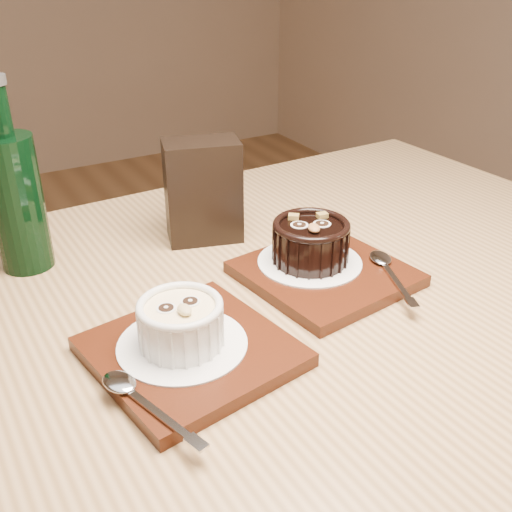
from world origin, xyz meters
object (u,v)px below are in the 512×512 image
(ramekin_dark, at_px, (311,240))
(condiment_stand, at_px, (203,191))
(tray_left, at_px, (191,352))
(ramekin_white, at_px, (181,321))
(table, at_px, (249,375))
(green_bottle, at_px, (16,198))
(tray_right, at_px, (325,274))

(ramekin_dark, distance_m, condiment_stand, 0.17)
(tray_left, height_order, ramekin_white, ramekin_white)
(tray_left, relative_size, condiment_stand, 1.29)
(ramekin_dark, bearing_deg, ramekin_white, -136.20)
(table, relative_size, ramekin_white, 14.50)
(tray_left, relative_size, green_bottle, 0.75)
(ramekin_dark, relative_size, green_bottle, 0.40)
(table, height_order, ramekin_white, ramekin_white)
(ramekin_dark, bearing_deg, green_bottle, 169.91)
(table, xyz_separation_m, green_bottle, (-0.19, 0.24, 0.18))
(ramekin_dark, bearing_deg, condiment_stand, 137.27)
(green_bottle, bearing_deg, condiment_stand, -10.08)
(tray_right, relative_size, ramekin_dark, 1.90)
(tray_left, distance_m, ramekin_white, 0.04)
(ramekin_white, bearing_deg, condiment_stand, 61.02)
(condiment_stand, bearing_deg, green_bottle, 169.92)
(tray_right, bearing_deg, ramekin_dark, 108.62)
(tray_left, relative_size, tray_right, 1.00)
(table, relative_size, green_bottle, 5.11)
(condiment_stand, bearing_deg, ramekin_dark, -65.95)
(tray_left, xyz_separation_m, condiment_stand, (0.13, 0.24, 0.06))
(ramekin_dark, xyz_separation_m, condiment_stand, (-0.07, 0.16, 0.02))
(ramekin_white, relative_size, green_bottle, 0.35)
(ramekin_white, bearing_deg, green_bottle, 110.14)
(table, distance_m, tray_left, 0.14)
(ramekin_white, relative_size, condiment_stand, 0.60)
(tray_right, distance_m, condiment_stand, 0.20)
(ramekin_white, xyz_separation_m, green_bottle, (-0.09, 0.28, 0.05))
(table, relative_size, tray_left, 6.80)
(green_bottle, bearing_deg, tray_right, -35.51)
(table, xyz_separation_m, condiment_stand, (0.04, 0.20, 0.16))
(ramekin_white, bearing_deg, tray_left, -37.64)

